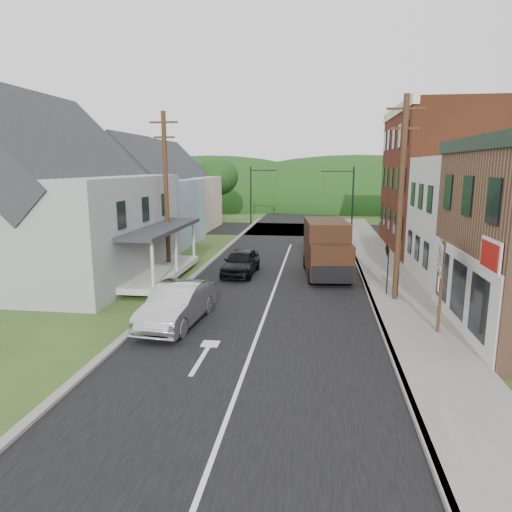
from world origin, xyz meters
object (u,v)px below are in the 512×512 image
at_px(delivery_van, 327,249).
at_px(route_sign_cluster, 441,273).
at_px(dark_sedan, 241,262).
at_px(silver_sedan, 177,305).
at_px(warning_sign, 388,261).

height_order(delivery_van, route_sign_cluster, route_sign_cluster).
height_order(dark_sedan, delivery_van, delivery_van).
distance_m(dark_sedan, route_sign_cluster, 12.09).
bearing_deg(silver_sedan, dark_sedan, 87.86).
bearing_deg(delivery_van, warning_sign, -61.43).
bearing_deg(delivery_van, silver_sedan, -128.97).
relative_size(silver_sedan, dark_sedan, 1.14).
relative_size(silver_sedan, delivery_van, 0.84).
distance_m(silver_sedan, delivery_van, 10.62).
relative_size(silver_sedan, warning_sign, 1.94).
distance_m(silver_sedan, warning_sign, 9.87).
bearing_deg(dark_sedan, warning_sign, -22.97).
bearing_deg(warning_sign, silver_sedan, -159.53).
distance_m(dark_sedan, warning_sign, 8.36).
bearing_deg(warning_sign, dark_sedan, 144.93).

